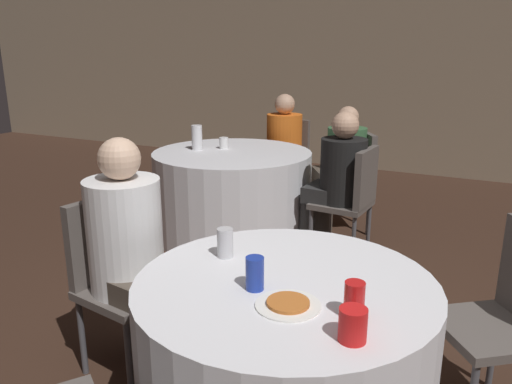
% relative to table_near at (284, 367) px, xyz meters
% --- Properties ---
extents(wall_back, '(16.00, 0.06, 2.80)m').
position_rel_table_near_xyz_m(wall_back, '(-0.03, 5.08, 1.03)').
color(wall_back, gray).
rests_on(wall_back, ground_plane).
extents(table_near, '(1.13, 1.13, 0.73)m').
position_rel_table_near_xyz_m(table_near, '(0.00, 0.00, 0.00)').
color(table_near, silver).
rests_on(table_near, ground_plane).
extents(table_far, '(1.34, 1.34, 0.73)m').
position_rel_table_near_xyz_m(table_far, '(-1.37, 2.05, 0.00)').
color(table_far, silver).
rests_on(table_far, ground_plane).
extents(chair_near_northeast, '(0.56, 0.56, 0.87)m').
position_rel_table_near_xyz_m(chair_near_northeast, '(0.78, 0.59, 0.16)').
color(chair_near_northeast, '#59514C').
rests_on(chair_near_northeast, ground_plane).
extents(chair_near_west, '(0.46, 0.46, 0.87)m').
position_rel_table_near_xyz_m(chair_near_west, '(-0.96, 0.15, 0.16)').
color(chair_near_west, '#59514C').
rests_on(chair_near_west, ground_plane).
extents(chair_far_northeast, '(0.55, 0.55, 0.87)m').
position_rel_table_near_xyz_m(chair_far_northeast, '(-0.46, 2.64, 0.16)').
color(chair_far_northeast, '#59514C').
rests_on(chair_far_northeast, ground_plane).
extents(chair_far_north, '(0.42, 0.42, 0.87)m').
position_rel_table_near_xyz_m(chair_far_north, '(-1.31, 3.13, 0.16)').
color(chair_far_north, '#59514C').
rests_on(chair_far_north, ground_plane).
extents(chair_far_east, '(0.43, 0.43, 0.87)m').
position_rel_table_near_xyz_m(chair_far_east, '(-0.29, 1.97, 0.16)').
color(chair_far_east, '#59514C').
rests_on(chair_far_east, ground_plane).
extents(person_white_shirt, '(0.51, 0.38, 1.18)m').
position_rel_table_near_xyz_m(person_white_shirt, '(-0.81, 0.13, 0.24)').
color(person_white_shirt, '#4C4238').
rests_on(person_white_shirt, ground_plane).
extents(person_orange_shirt, '(0.36, 0.52, 1.14)m').
position_rel_table_near_xyz_m(person_orange_shirt, '(-1.32, 2.97, 0.22)').
color(person_orange_shirt, black).
rests_on(person_orange_shirt, ground_plane).
extents(person_green_jacket, '(0.48, 0.45, 1.10)m').
position_rel_table_near_xyz_m(person_green_jacket, '(-0.60, 2.55, 0.19)').
color(person_green_jacket, '#4C4238').
rests_on(person_green_jacket, ground_plane).
extents(person_black_shirt, '(0.51, 0.35, 1.13)m').
position_rel_table_near_xyz_m(person_black_shirt, '(-0.45, 1.98, 0.21)').
color(person_black_shirt, '#282828').
rests_on(person_black_shirt, ground_plane).
extents(pizza_plate_near, '(0.22, 0.22, 0.02)m').
position_rel_table_near_xyz_m(pizza_plate_near, '(0.08, -0.16, 0.37)').
color(pizza_plate_near, white).
rests_on(pizza_plate_near, table_near).
extents(soda_can_silver, '(0.07, 0.07, 0.12)m').
position_rel_table_near_xyz_m(soda_can_silver, '(-0.31, 0.10, 0.43)').
color(soda_can_silver, silver).
rests_on(soda_can_silver, table_near).
extents(soda_can_blue, '(0.07, 0.07, 0.12)m').
position_rel_table_near_xyz_m(soda_can_blue, '(-0.07, -0.11, 0.43)').
color(soda_can_blue, '#1E38A5').
rests_on(soda_can_blue, table_near).
extents(soda_can_red, '(0.07, 0.07, 0.12)m').
position_rel_table_near_xyz_m(soda_can_red, '(0.30, -0.14, 0.43)').
color(soda_can_red, red).
rests_on(soda_can_red, table_near).
extents(cup_near, '(0.08, 0.08, 0.10)m').
position_rel_table_near_xyz_m(cup_near, '(0.33, -0.27, 0.42)').
color(cup_near, red).
rests_on(cup_near, table_near).
extents(bottle_far, '(0.09, 0.09, 0.21)m').
position_rel_table_near_xyz_m(bottle_far, '(-1.68, 1.99, 0.47)').
color(bottle_far, white).
rests_on(bottle_far, table_far).
extents(cup_far, '(0.08, 0.08, 0.10)m').
position_rel_table_near_xyz_m(cup_far, '(-1.50, 2.14, 0.41)').
color(cup_far, white).
rests_on(cup_far, table_far).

